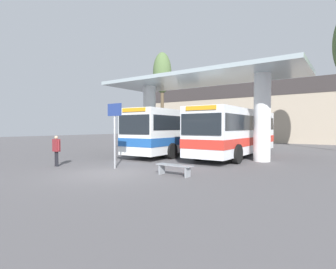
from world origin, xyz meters
name	(u,v)px	position (x,y,z in m)	size (l,w,h in m)	color
ground_plane	(110,174)	(0.00, 0.00, 0.00)	(100.00, 100.00, 0.00)	#565456
townhouse_backdrop	(270,107)	(0.00, 27.31, 4.64)	(40.00, 0.58, 7.96)	tan
station_canopy	(198,94)	(0.00, 8.01, 4.30)	(13.52, 5.20, 5.41)	silver
transit_bus_left_bay	(183,130)	(-2.14, 9.44, 1.77)	(3.11, 11.95, 3.17)	white
transit_bus_center_bay	(236,131)	(2.20, 9.28, 1.77)	(2.78, 10.31, 3.15)	silver
waiting_bench_near_pillar	(174,168)	(2.55, 1.19, 0.34)	(1.61, 0.44, 0.46)	gray
info_sign_platform	(115,122)	(-0.88, 1.12, 2.25)	(0.90, 0.09, 3.17)	gray
pedestrian_waiting	(56,148)	(-3.86, -0.11, 0.96)	(0.59, 0.26, 1.58)	black
poplar_tree_behind_left	(162,75)	(-9.74, 17.19, 8.20)	(2.17, 2.17, 10.82)	brown
parked_car_street	(188,135)	(-9.75, 23.13, 1.01)	(4.42, 2.02, 2.10)	#B2B7BC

